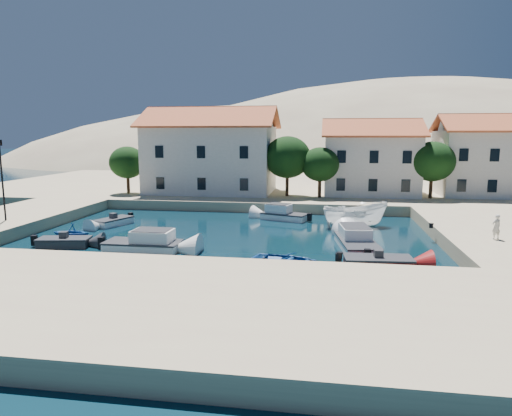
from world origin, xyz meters
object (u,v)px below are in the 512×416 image
at_px(boat_east, 355,227).
at_px(cabin_cruiser_east, 357,242).
at_px(lamppost, 2,172).
at_px(pedestrian, 496,227).
at_px(building_mid, 370,156).
at_px(cabin_cruiser_south, 143,243).
at_px(building_left, 212,149).
at_px(building_right, 482,154).
at_px(rowboat_south, 291,268).

bearing_deg(boat_east, cabin_cruiser_east, 156.78).
bearing_deg(lamppost, pedestrian, -1.82).
distance_m(building_mid, cabin_cruiser_south, 30.14).
xyz_separation_m(building_left, cabin_cruiser_east, (15.32, -20.92, -5.46)).
xyz_separation_m(building_right, lamppost, (-41.50, -22.00, -0.72)).
bearing_deg(lamppost, boat_east, 13.43).
bearing_deg(boat_east, cabin_cruiser_south, 104.33).
height_order(building_mid, cabin_cruiser_south, building_mid).
xyz_separation_m(lamppost, pedestrian, (35.46, -1.13, -2.94)).
bearing_deg(cabin_cruiser_east, building_mid, -14.68).
bearing_deg(lamppost, building_left, 60.10).
xyz_separation_m(building_left, building_mid, (18.00, 1.00, -0.71)).
bearing_deg(building_left, rowboat_south, -66.69).
xyz_separation_m(building_mid, cabin_cruiser_south, (-16.76, -24.60, -4.75)).
xyz_separation_m(building_mid, pedestrian, (5.96, -22.13, -3.41)).
bearing_deg(cabin_cruiser_east, pedestrian, -99.05).
relative_size(building_left, boat_east, 2.58).
bearing_deg(building_right, cabin_cruiser_east, -122.64).
relative_size(cabin_cruiser_east, pedestrian, 3.58).
bearing_deg(building_mid, building_left, -176.82).
bearing_deg(lamppost, rowboat_south, -15.11).
distance_m(boat_east, pedestrian, 11.41).
distance_m(cabin_cruiser_east, pedestrian, 8.75).
bearing_deg(lamppost, cabin_cruiser_east, -1.97).
distance_m(cabin_cruiser_south, pedestrian, 22.90).
relative_size(building_right, lamppost, 1.52).
distance_m(building_left, rowboat_south, 29.08).
bearing_deg(pedestrian, lamppost, -22.28).
height_order(rowboat_south, pedestrian, pedestrian).
distance_m(cabin_cruiser_south, boat_east, 17.59).
height_order(building_mid, building_right, building_right).
relative_size(rowboat_south, pedestrian, 2.89).
bearing_deg(building_mid, pedestrian, -74.92).
height_order(building_right, pedestrian, building_right).
bearing_deg(building_right, boat_east, -132.76).
bearing_deg(lamppost, cabin_cruiser_south, -15.76).
bearing_deg(boat_east, building_left, 28.54).
distance_m(building_right, boat_east, 21.83).
xyz_separation_m(rowboat_south, boat_east, (4.38, 12.63, 0.00)).
distance_m(building_right, cabin_cruiser_east, 27.68).
height_order(lamppost, rowboat_south, lamppost).
distance_m(building_left, cabin_cruiser_east, 26.50).
xyz_separation_m(building_mid, cabin_cruiser_east, (-2.68, -21.92, -4.75)).
bearing_deg(pedestrian, building_mid, -95.38).
bearing_deg(boat_east, lamppost, 82.79).
relative_size(cabin_cruiser_east, boat_east, 1.02).
relative_size(cabin_cruiser_south, rowboat_south, 1.07).
xyz_separation_m(boat_east, pedestrian, (8.31, -7.61, 1.81)).
relative_size(building_mid, lamppost, 1.69).
bearing_deg(rowboat_south, building_left, 41.14).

